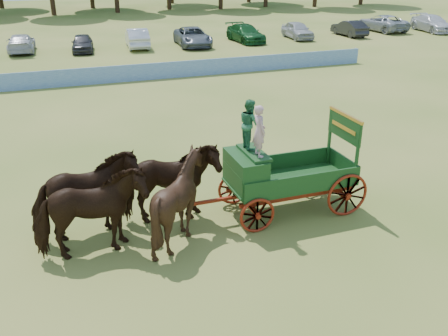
# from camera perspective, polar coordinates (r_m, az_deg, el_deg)

# --- Properties ---
(ground) EXTENTS (160.00, 160.00, 0.00)m
(ground) POSITION_cam_1_polar(r_m,az_deg,el_deg) (18.08, 14.71, -2.03)
(ground) COLOR olive
(ground) RESTS_ON ground
(horse_lead_left) EXTENTS (3.01, 1.47, 2.49)m
(horse_lead_left) POSITION_cam_1_polar(r_m,az_deg,el_deg) (13.57, -15.00, -5.12)
(horse_lead_left) COLOR #301D0D
(horse_lead_left) RESTS_ON ground
(horse_lead_right) EXTENTS (3.15, 1.86, 2.49)m
(horse_lead_right) POSITION_cam_1_polar(r_m,az_deg,el_deg) (14.55, -15.45, -3.14)
(horse_lead_right) COLOR #301D0D
(horse_lead_right) RESTS_ON ground
(horse_wheel_left) EXTENTS (2.45, 2.23, 2.50)m
(horse_wheel_left) POSITION_cam_1_polar(r_m,az_deg,el_deg) (13.89, -5.14, -3.65)
(horse_wheel_left) COLOR #301D0D
(horse_wheel_left) RESTS_ON ground
(horse_wheel_right) EXTENTS (3.06, 1.61, 2.49)m
(horse_wheel_right) POSITION_cam_1_polar(r_m,az_deg,el_deg) (14.85, -6.24, -1.83)
(horse_wheel_right) COLOR #301D0D
(horse_wheel_right) RESTS_ON ground
(farm_dray) EXTENTS (6.00, 2.00, 3.66)m
(farm_dray) POSITION_cam_1_polar(r_m,az_deg,el_deg) (15.14, 5.16, 0.21)
(farm_dray) COLOR maroon
(farm_dray) RESTS_ON ground
(sponsor_banner) EXTENTS (26.00, 0.08, 1.05)m
(sponsor_banner) POSITION_cam_1_polar(r_m,az_deg,el_deg) (33.21, -4.30, 11.25)
(sponsor_banner) COLOR #1D54A1
(sponsor_banner) RESTS_ON ground
(parked_cars) EXTENTS (56.39, 7.88, 1.63)m
(parked_cars) POSITION_cam_1_polar(r_m,az_deg,el_deg) (45.54, -2.56, 14.94)
(parked_cars) COLOR silver
(parked_cars) RESTS_ON ground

